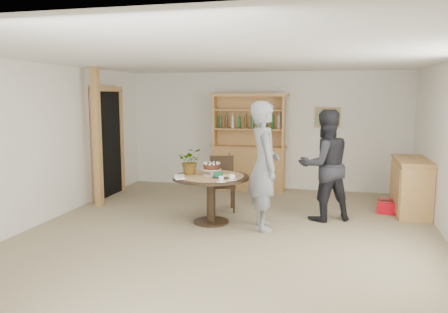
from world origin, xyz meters
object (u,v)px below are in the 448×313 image
hutch (249,157)px  adult_person (325,165)px  sideboard (411,186)px  dining_table (211,185)px  red_suitcase (395,207)px  dining_chair (222,180)px  teen_boy (264,166)px

hutch → adult_person: 2.57m
sideboard → dining_table: size_ratio=1.05×
sideboard → dining_table: 3.45m
red_suitcase → dining_table: bearing=-149.8°
dining_table → dining_chair: bearing=91.8°
dining_table → adult_person: size_ratio=0.67×
dining_chair → teen_boy: size_ratio=0.49×
red_suitcase → hutch: bearing=161.2°
dining_chair → teen_boy: teen_boy is taller
adult_person → red_suitcase: adult_person is taller
sideboard → adult_person: adult_person is taller
dining_chair → red_suitcase: (2.95, 0.50, -0.43)m
adult_person → dining_table: bearing=-7.6°
teen_boy → sideboard: bearing=-78.6°
hutch → dining_table: 2.61m
teen_boy → red_suitcase: size_ratio=3.02×
dining_chair → adult_person: (1.75, -0.21, 0.36)m
sideboard → dining_table: (-3.16, -1.37, 0.13)m
dining_table → adult_person: adult_person is taller
hutch → dining_table: size_ratio=1.70×
sideboard → red_suitcase: size_ratio=1.98×
hutch → teen_boy: 2.82m
dining_chair → sideboard: bearing=-9.0°
hutch → sideboard: (3.04, -1.24, -0.22)m
dining_chair → adult_person: size_ratio=0.53×
teen_boy → red_suitcase: bearing=-76.5°
red_suitcase → teen_boy: bearing=-139.6°
sideboard → adult_person: bearing=-152.4°
sideboard → dining_chair: size_ratio=1.33×
hutch → dining_chair: 1.79m
adult_person → red_suitcase: (1.20, 0.71, -0.79)m
dining_table → dining_chair: 0.83m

